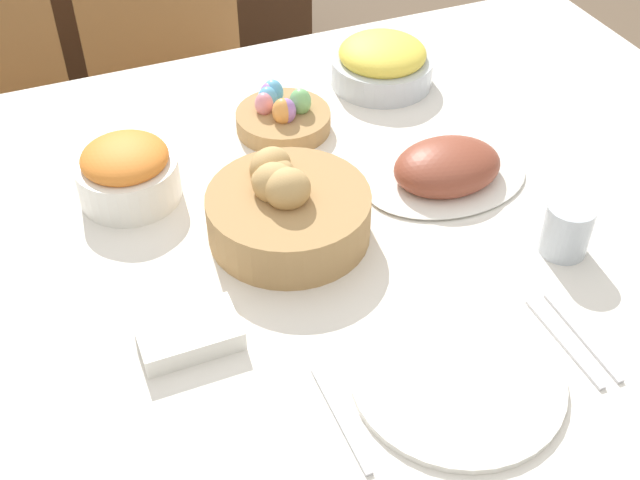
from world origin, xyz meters
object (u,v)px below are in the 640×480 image
at_px(pineapple_bowl, 382,63).
at_px(carrot_bowl, 127,172).
at_px(chair_far_center, 177,75).
at_px(ham_platter, 447,169).
at_px(spoon, 582,336).
at_px(drinking_cup, 567,229).
at_px(bread_basket, 286,207).
at_px(butter_dish, 189,334).
at_px(egg_basket, 282,115).
at_px(knife, 564,343).
at_px(dinner_plate, 457,378).
at_px(fork, 341,419).

bearing_deg(pineapple_bowl, carrot_bowl, -162.22).
xyz_separation_m(chair_far_center, ham_platter, (0.25, -0.94, 0.27)).
height_order(spoon, drinking_cup, drinking_cup).
height_order(chair_far_center, bread_basket, chair_far_center).
xyz_separation_m(ham_platter, drinking_cup, (0.08, -0.22, 0.02)).
distance_m(carrot_bowl, butter_dish, 0.35).
height_order(bread_basket, butter_dish, bread_basket).
distance_m(chair_far_center, drinking_cup, 1.24).
bearing_deg(ham_platter, drinking_cup, -69.65).
bearing_deg(spoon, egg_basket, 108.18).
xyz_separation_m(chair_far_center, carrot_bowl, (-0.25, -0.77, 0.29)).
bearing_deg(butter_dish, bread_basket, 38.92).
bearing_deg(egg_basket, drinking_cup, -59.35).
bearing_deg(ham_platter, spoon, -89.58).
relative_size(egg_basket, spoon, 1.02).
distance_m(carrot_bowl, knife, 0.72).
xyz_separation_m(bread_basket, carrot_bowl, (-0.21, 0.18, -0.00)).
xyz_separation_m(knife, spoon, (0.03, 0.00, 0.00)).
bearing_deg(drinking_cup, chair_far_center, 106.15).
bearing_deg(bread_basket, dinner_plate, -74.08).
height_order(bread_basket, egg_basket, bread_basket).
xyz_separation_m(bread_basket, drinking_cup, (0.38, -0.20, -0.01)).
distance_m(chair_far_center, egg_basket, 0.73).
bearing_deg(dinner_plate, chair_far_center, 92.65).
bearing_deg(knife, dinner_plate, 179.53).
distance_m(bread_basket, knife, 0.45).
bearing_deg(bread_basket, fork, -99.97).
distance_m(bread_basket, drinking_cup, 0.42).
bearing_deg(egg_basket, pineapple_bowl, 18.07).
xyz_separation_m(pineapple_bowl, carrot_bowl, (-0.54, -0.17, 0.01)).
xyz_separation_m(ham_platter, carrot_bowl, (-0.50, 0.16, 0.02)).
bearing_deg(drinking_cup, dinner_plate, -149.56).
relative_size(chair_far_center, pineapple_bowl, 4.84).
bearing_deg(butter_dish, fork, -54.49).
bearing_deg(carrot_bowl, butter_dish, -89.20).
xyz_separation_m(ham_platter, fork, (-0.36, -0.38, -0.02)).
height_order(bread_basket, knife, bread_basket).
bearing_deg(spoon, bread_basket, 130.16).
bearing_deg(carrot_bowl, drinking_cup, -33.13).
xyz_separation_m(dinner_plate, spoon, (0.19, 0.00, -0.00)).
distance_m(egg_basket, knife, 0.66).
relative_size(dinner_plate, drinking_cup, 3.27).
xyz_separation_m(fork, butter_dish, (-0.14, 0.19, 0.01)).
bearing_deg(chair_far_center, carrot_bowl, -107.75).
bearing_deg(pineapple_bowl, drinking_cup, -85.51).
relative_size(chair_far_center, spoon, 5.75).
bearing_deg(spoon, drinking_cup, 64.44).
bearing_deg(knife, fork, 179.53).
xyz_separation_m(bread_basket, pineapple_bowl, (0.33, 0.36, -0.01)).
bearing_deg(bread_basket, egg_basket, 71.32).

